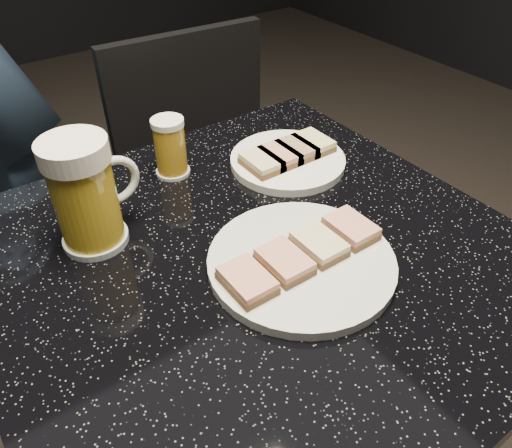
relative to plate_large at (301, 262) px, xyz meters
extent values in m
cylinder|color=silver|center=(0.00, 0.00, 0.00)|extent=(0.25, 0.25, 0.01)
cylinder|color=white|center=(0.14, 0.21, 0.00)|extent=(0.20, 0.20, 0.01)
cylinder|color=black|center=(-0.03, 0.06, -0.38)|extent=(0.10, 0.10, 0.69)
cube|color=black|center=(-0.03, 0.06, -0.02)|extent=(0.70, 0.70, 0.03)
cylinder|color=silver|center=(-0.20, 0.21, 0.00)|extent=(0.09, 0.09, 0.01)
cylinder|color=gold|center=(-0.20, 0.21, 0.06)|extent=(0.08, 0.08, 0.12)
cylinder|color=white|center=(-0.20, 0.21, 0.14)|extent=(0.09, 0.09, 0.03)
torus|color=white|center=(-0.15, 0.22, 0.07)|extent=(0.07, 0.01, 0.07)
cylinder|color=silver|center=(-0.03, 0.30, 0.00)|extent=(0.06, 0.06, 0.01)
cylinder|color=gold|center=(-0.03, 0.30, 0.04)|extent=(0.05, 0.05, 0.08)
cylinder|color=white|center=(-0.03, 0.30, 0.09)|extent=(0.05, 0.05, 0.01)
cube|color=black|center=(0.16, 0.44, -0.31)|extent=(0.41, 0.41, 0.04)
cylinder|color=black|center=(-0.01, 0.29, -0.54)|extent=(0.03, 0.03, 0.43)
cylinder|color=black|center=(0.31, 0.27, -0.54)|extent=(0.03, 0.03, 0.43)
cylinder|color=black|center=(0.01, 0.61, -0.54)|extent=(0.03, 0.03, 0.43)
cylinder|color=black|center=(0.33, 0.59, -0.54)|extent=(0.03, 0.03, 0.43)
cube|color=black|center=(0.17, 0.62, -0.09)|extent=(0.38, 0.05, 0.38)
cube|color=#4C3521|center=(-0.09, 0.00, 0.01)|extent=(0.05, 0.07, 0.01)
cube|color=tan|center=(-0.09, 0.00, 0.02)|extent=(0.05, 0.07, 0.01)
cube|color=#4C3521|center=(-0.03, 0.00, 0.01)|extent=(0.05, 0.07, 0.01)
cube|color=tan|center=(-0.03, 0.00, 0.02)|extent=(0.05, 0.07, 0.01)
cube|color=#4C3521|center=(0.03, 0.00, 0.01)|extent=(0.05, 0.07, 0.01)
cube|color=beige|center=(0.03, 0.00, 0.02)|extent=(0.05, 0.07, 0.01)
cube|color=#4C3521|center=(0.09, 0.00, 0.01)|extent=(0.05, 0.07, 0.01)
cube|color=tan|center=(0.09, 0.00, 0.02)|extent=(0.05, 0.07, 0.01)
cube|color=#4C3521|center=(0.09, 0.21, 0.01)|extent=(0.05, 0.07, 0.01)
cube|color=beige|center=(0.09, 0.21, 0.02)|extent=(0.05, 0.07, 0.01)
cube|color=#4C3521|center=(0.12, 0.21, 0.01)|extent=(0.05, 0.07, 0.01)
cube|color=tan|center=(0.12, 0.21, 0.02)|extent=(0.05, 0.07, 0.01)
cube|color=#4C3521|center=(0.16, 0.21, 0.01)|extent=(0.05, 0.07, 0.01)
cube|color=#8C7251|center=(0.16, 0.21, 0.02)|extent=(0.05, 0.07, 0.01)
cube|color=#4C3521|center=(0.20, 0.21, 0.01)|extent=(0.05, 0.07, 0.01)
cube|color=#D1D184|center=(0.20, 0.21, 0.02)|extent=(0.05, 0.07, 0.01)
camera|label=1|loc=(-0.33, -0.35, 0.45)|focal=35.00mm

